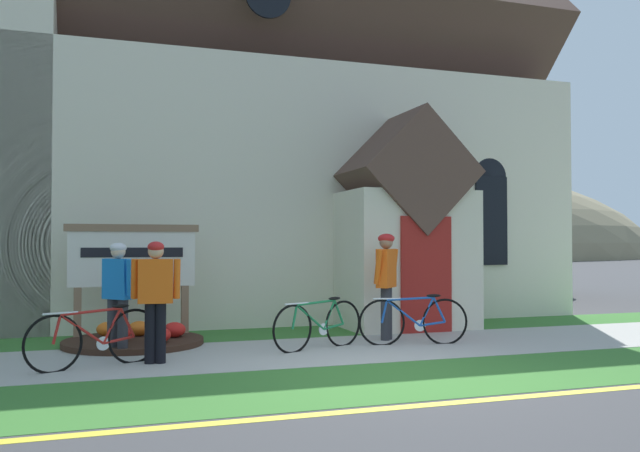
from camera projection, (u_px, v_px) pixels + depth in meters
name	position (u px, v px, depth m)	size (l,w,h in m)	color
ground	(301.00, 333.00, 11.98)	(140.00, 140.00, 0.00)	#3D3D3F
sidewalk_slab	(313.00, 351.00, 9.92)	(32.00, 2.55, 0.01)	#A8A59E
grass_verge	(375.00, 381.00, 7.71)	(32.00, 2.11, 0.01)	#38722D
church_lawn	(278.00, 333.00, 11.88)	(24.00, 1.58, 0.01)	#38722D
curb_paint_stripe	(424.00, 405.00, 6.57)	(28.00, 0.16, 0.01)	yellow
church_building	(207.00, 113.00, 16.20)	(14.61, 10.10, 13.28)	beige
church_sign	(133.00, 261.00, 10.99)	(2.16, 0.21, 1.93)	#7F6047
flower_bed	(135.00, 339.00, 10.48)	(2.18, 2.18, 0.34)	#382319
bicycle_black	(414.00, 321.00, 10.53)	(1.75, 0.37, 0.82)	black
bicycle_silver	(319.00, 324.00, 10.08)	(1.63, 0.69, 0.80)	black
bicycle_green	(96.00, 338.00, 8.59)	(1.70, 0.72, 0.82)	black
cyclist_in_white_jersey	(386.00, 277.00, 11.04)	(0.55, 0.60, 1.77)	#2D2D33
cyclist_in_yellow_jersey	(118.00, 289.00, 9.63)	(0.45, 0.60, 1.62)	#2D2D33
cyclist_in_green_jersey	(156.00, 292.00, 8.87)	(0.63, 0.30, 1.63)	black
roadside_conifer	(503.00, 153.00, 21.38)	(3.77, 3.77, 7.24)	#4C3823
distant_hill	(208.00, 260.00, 66.11)	(106.31, 41.03, 24.64)	#847A5B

